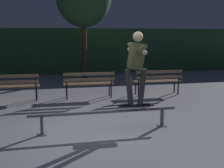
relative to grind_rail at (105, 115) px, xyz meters
The scene contains 8 objects.
ground_plane 0.35m from the grind_rail, 90.00° to the right, with size 90.00×90.00×0.00m, color gray.
hedge_backdrop 9.58m from the grind_rail, 90.00° to the left, with size 24.00×1.20×2.34m, color #2D5B33.
grind_rail is the anchor object (origin of this frame).
skateboard 0.70m from the grind_rail, ahead, with size 0.79×0.25×0.09m.
skateboarder 1.29m from the grind_rail, ahead, with size 0.62×1.41×1.56m.
park_bench_leftmost 3.87m from the grind_rail, 124.96° to the left, with size 1.61×0.45×0.88m.
park_bench_left_center 3.18m from the grind_rail, 87.88° to the left, with size 1.61×0.45×0.88m.
park_bench_right_center 4.01m from the grind_rail, 52.30° to the left, with size 1.61×0.45×0.88m.
Camera 1 is at (-1.12, -5.60, 1.99)m, focal length 45.65 mm.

